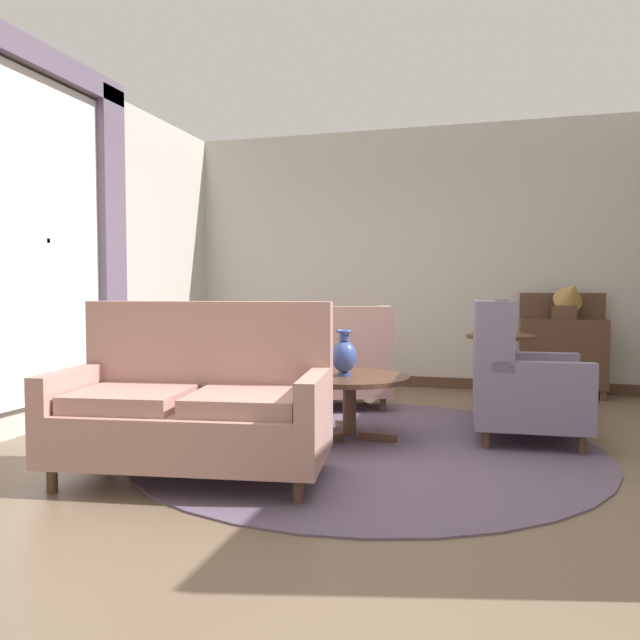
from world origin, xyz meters
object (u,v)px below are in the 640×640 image
settee (195,407)px  side_table (501,368)px  armchair_near_window (517,382)px  sideboard (562,351)px  coffee_table (349,387)px  armchair_foreground_right (342,364)px  gramophone (569,298)px  porcelain_vase (344,355)px

settee → side_table: bearing=42.7°
armchair_near_window → sideboard: size_ratio=0.96×
armchair_near_window → side_table: (-0.11, 0.73, 0.00)m
coffee_table → side_table: 1.49m
coffee_table → settee: bearing=-121.1°
armchair_foreground_right → armchair_near_window: bearing=127.2°
settee → gramophone: 4.27m
sideboard → settee: bearing=-124.3°
coffee_table → side_table: bearing=42.9°
armchair_foreground_right → side_table: (1.44, -0.19, 0.04)m
coffee_table → sideboard: (1.72, 2.39, 0.08)m
side_table → sideboard: sideboard is taller
armchair_foreground_right → sideboard: sideboard is taller
armchair_foreground_right → gramophone: gramophone is taller
porcelain_vase → sideboard: 2.99m
armchair_foreground_right → coffee_table: bearing=84.1°
armchair_foreground_right → side_table: size_ratio=1.55×
coffee_table → porcelain_vase: 0.24m
armchair_near_window → armchair_foreground_right: size_ratio=0.91×
coffee_table → gramophone: size_ratio=1.91×
gramophone → sideboard: bearing=117.4°
armchair_foreground_right → side_table: bearing=150.6°
settee → armchair_foreground_right: size_ratio=1.47×
settee → sideboard: 4.27m
porcelain_vase → sideboard: sideboard is taller
porcelain_vase → armchair_near_window: armchair_near_window is taller
armchair_near_window → gramophone: size_ratio=2.22×
settee → gramophone: gramophone is taller
porcelain_vase → side_table: (1.13, 1.04, -0.19)m
armchair_foreground_right → sideboard: size_ratio=1.06×
porcelain_vase → side_table: 1.54m
armchair_near_window → armchair_foreground_right: 1.80m
porcelain_vase → settee: (-0.65, -1.11, -0.21)m
armchair_near_window → sideboard: bearing=-17.0°
coffee_table → settee: (-0.69, -1.14, 0.03)m
settee → gramophone: size_ratio=3.57×
armchair_foreground_right → sideboard: 2.39m
side_table → coffee_table: bearing=-137.1°
porcelain_vase → settee: settee is taller
coffee_table → sideboard: 2.95m
settee → sideboard: (2.41, 3.53, 0.05)m
side_table → armchair_near_window: bearing=-81.8°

